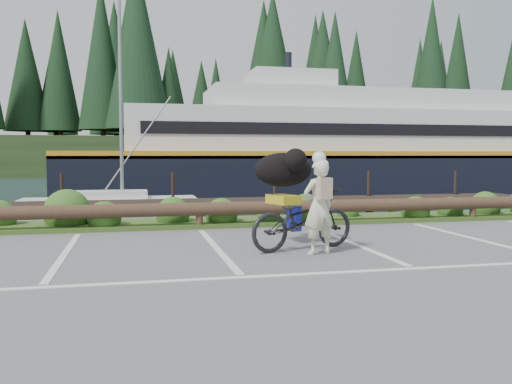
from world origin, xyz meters
TOP-DOWN VIEW (x-y plane):
  - ground at (0.00, 0.00)m, footprint 72.00×72.00m
  - harbor_backdrop at (0.38, 78.52)m, footprint 170.00×160.00m
  - vegetation_strip at (0.00, 5.30)m, footprint 34.00×1.60m
  - log_rail at (0.00, 4.60)m, footprint 32.00×0.30m
  - bicycle at (1.47, 1.51)m, footprint 2.19×1.27m
  - cyclist at (1.61, 1.05)m, footprint 0.67×0.53m
  - dog at (1.29, 2.15)m, footprint 0.82×1.21m

SIDE VIEW (x-z plane):
  - harbor_backdrop at x=0.38m, z-range -15.00..15.00m
  - ground at x=0.00m, z-range 0.00..0.00m
  - log_rail at x=0.00m, z-range -0.30..0.30m
  - vegetation_strip at x=0.00m, z-range 0.00..0.10m
  - bicycle at x=1.47m, z-range 0.00..1.09m
  - cyclist at x=1.61m, z-range 0.00..1.61m
  - dog at x=1.29m, z-range 1.09..1.72m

